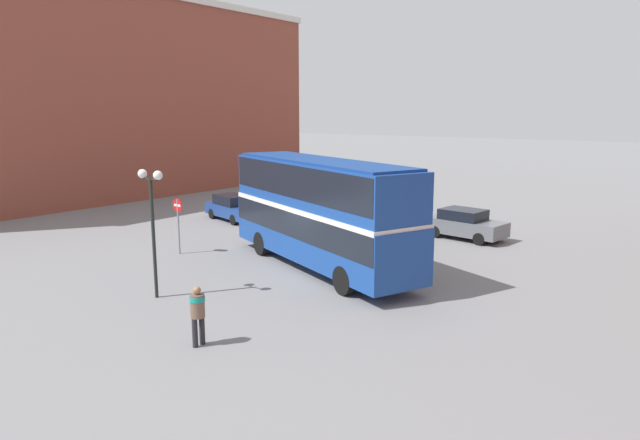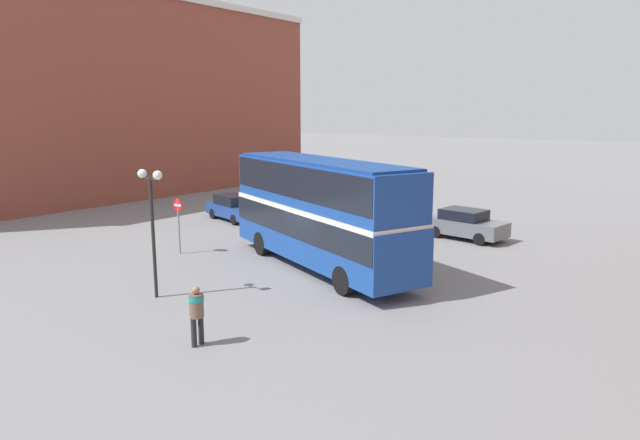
{
  "view_description": "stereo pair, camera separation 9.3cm",
  "coord_description": "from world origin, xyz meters",
  "px_view_note": "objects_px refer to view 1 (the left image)",
  "views": [
    {
      "loc": [
        13.63,
        -17.79,
        6.47
      ],
      "look_at": [
        -0.28,
        0.76,
        2.05
      ],
      "focal_mm": 32.0,
      "sensor_mm": 36.0,
      "label": 1
    },
    {
      "loc": [
        13.7,
        -17.73,
        6.47
      ],
      "look_at": [
        -0.28,
        0.76,
        2.05
      ],
      "focal_mm": 32.0,
      "sensor_mm": 36.0,
      "label": 2
    }
  ],
  "objects_px": {
    "parked_car_kerb_near": "(234,208)",
    "parked_car_kerb_far": "(465,224)",
    "pedestrian_foreground": "(198,310)",
    "street_lamp_twin_globe": "(152,205)",
    "double_decker_bus": "(320,206)",
    "no_entry_sign": "(178,217)"
  },
  "relations": [
    {
      "from": "parked_car_kerb_near",
      "to": "parked_car_kerb_far",
      "type": "relative_size",
      "value": 1.05
    },
    {
      "from": "pedestrian_foreground",
      "to": "street_lamp_twin_globe",
      "type": "xyz_separation_m",
      "value": [
        -4.44,
        1.96,
        2.25
      ]
    },
    {
      "from": "parked_car_kerb_near",
      "to": "street_lamp_twin_globe",
      "type": "bearing_deg",
      "value": -41.09
    },
    {
      "from": "pedestrian_foreground",
      "to": "street_lamp_twin_globe",
      "type": "distance_m",
      "value": 5.35
    },
    {
      "from": "double_decker_bus",
      "to": "no_entry_sign",
      "type": "bearing_deg",
      "value": -141.8
    },
    {
      "from": "parked_car_kerb_near",
      "to": "no_entry_sign",
      "type": "height_order",
      "value": "no_entry_sign"
    },
    {
      "from": "street_lamp_twin_globe",
      "to": "no_entry_sign",
      "type": "bearing_deg",
      "value": 133.33
    },
    {
      "from": "double_decker_bus",
      "to": "street_lamp_twin_globe",
      "type": "xyz_separation_m",
      "value": [
        -2.3,
        -6.58,
        0.69
      ]
    },
    {
      "from": "double_decker_bus",
      "to": "street_lamp_twin_globe",
      "type": "relative_size",
      "value": 2.46
    },
    {
      "from": "no_entry_sign",
      "to": "double_decker_bus",
      "type": "bearing_deg",
      "value": 16.45
    },
    {
      "from": "parked_car_kerb_far",
      "to": "street_lamp_twin_globe",
      "type": "height_order",
      "value": "street_lamp_twin_globe"
    },
    {
      "from": "double_decker_bus",
      "to": "parked_car_kerb_far",
      "type": "xyz_separation_m",
      "value": [
        2.62,
        8.95,
        -1.85
      ]
    },
    {
      "from": "pedestrian_foreground",
      "to": "parked_car_kerb_near",
      "type": "bearing_deg",
      "value": -48.13
    },
    {
      "from": "double_decker_bus",
      "to": "parked_car_kerb_near",
      "type": "relative_size",
      "value": 2.5
    },
    {
      "from": "parked_car_kerb_near",
      "to": "street_lamp_twin_globe",
      "type": "xyz_separation_m",
      "value": [
        8.3,
        -12.02,
        2.55
      ]
    },
    {
      "from": "parked_car_kerb_near",
      "to": "parked_car_kerb_far",
      "type": "height_order",
      "value": "parked_car_kerb_far"
    },
    {
      "from": "no_entry_sign",
      "to": "street_lamp_twin_globe",
      "type": "bearing_deg",
      "value": -46.67
    },
    {
      "from": "parked_car_kerb_near",
      "to": "street_lamp_twin_globe",
      "type": "relative_size",
      "value": 0.98
    },
    {
      "from": "double_decker_bus",
      "to": "parked_car_kerb_far",
      "type": "distance_m",
      "value": 9.51
    },
    {
      "from": "parked_car_kerb_near",
      "to": "no_entry_sign",
      "type": "relative_size",
      "value": 1.72
    },
    {
      "from": "double_decker_bus",
      "to": "street_lamp_twin_globe",
      "type": "distance_m",
      "value": 7.0
    },
    {
      "from": "street_lamp_twin_globe",
      "to": "parked_car_kerb_far",
      "type": "bearing_deg",
      "value": 72.44
    }
  ]
}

